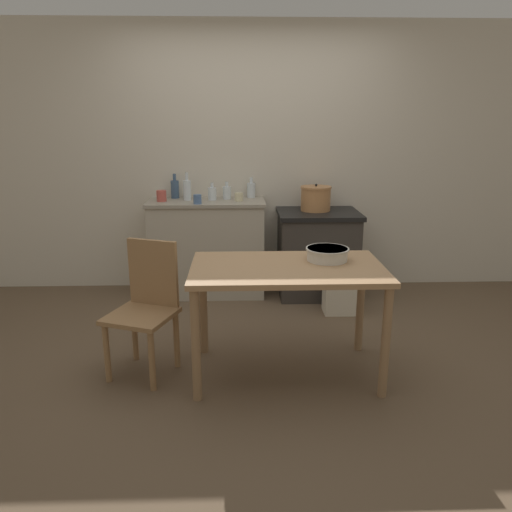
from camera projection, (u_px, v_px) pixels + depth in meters
The scene contains 17 objects.
ground_plane at pixel (258, 351), 3.69m from camera, with size 14.00×14.00×0.00m, color brown.
wall_back at pixel (252, 159), 4.88m from camera, with size 8.00×0.07×2.55m.
counter_cabinet at pixel (208, 248), 4.81m from camera, with size 1.10×0.52×0.92m.
stove at pixel (317, 253), 4.80m from camera, with size 0.76×0.63×0.82m.
work_table at pixel (287, 281), 3.22m from camera, with size 1.24×0.74×0.75m.
chair at pixel (146, 305), 3.32m from camera, with size 0.52×0.52×0.89m.
flour_sack at pixel (340, 291), 4.38m from camera, with size 0.29×0.20×0.40m, color beige.
stock_pot at pixel (316, 198), 4.72m from camera, with size 0.29×0.29×0.25m.
mixing_bowl_large at pixel (327, 253), 3.31m from camera, with size 0.29×0.29×0.08m.
bottle_far_left at pixel (227, 192), 4.76m from camera, with size 0.08×0.08×0.16m.
bottle_left at pixel (187, 190), 4.69m from camera, with size 0.08×0.08×0.26m.
bottle_mid_left at pixel (212, 193), 4.70m from camera, with size 0.08×0.08×0.16m.
bottle_center_left at pixel (251, 190), 4.86m from camera, with size 0.08×0.08×0.19m.
bottle_center at pixel (175, 189), 4.81m from camera, with size 0.08×0.08×0.23m.
cup_center_right at pixel (197, 199), 4.50m from camera, with size 0.07×0.07×0.08m, color #4C6B99.
cup_mid_right at pixel (239, 197), 4.66m from camera, with size 0.08×0.08×0.08m, color beige.
cup_right at pixel (161, 196), 4.64m from camera, with size 0.09×0.09×0.10m, color #B74C42.
Camera 1 is at (-0.13, -3.36, 1.67)m, focal length 35.00 mm.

